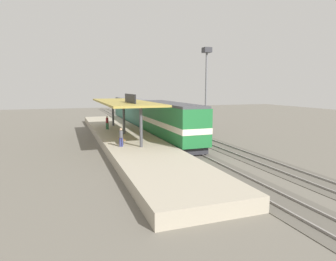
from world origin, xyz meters
name	(u,v)px	position (x,y,z in m)	size (l,w,h in m)	color
ground_plane	(177,138)	(2.00, 0.00, 0.00)	(120.00, 120.00, 0.00)	#666056
track_near	(162,139)	(0.00, 0.00, 0.03)	(3.20, 110.00, 0.16)	#565249
track_far	(196,137)	(4.60, 0.00, 0.03)	(3.20, 110.00, 0.16)	#565249
platform	(124,138)	(-4.60, 0.00, 0.45)	(6.00, 44.00, 0.90)	#A89E89
station_canopy	(124,103)	(-4.60, -0.09, 4.53)	(5.20, 18.00, 4.70)	#47474C
platform_bench	(122,139)	(-6.00, -5.97, 1.34)	(0.44, 1.70, 0.50)	#333338
locomotive	(170,122)	(0.00, -3.02, 2.41)	(2.93, 14.43, 4.44)	#28282D
passenger_carriage_single	(134,111)	(0.00, 14.98, 2.31)	(2.90, 20.00, 4.24)	#28282D
freight_car	(178,117)	(4.60, 6.22, 1.97)	(2.80, 12.00, 3.54)	#28282D
light_mast	(206,72)	(7.80, 3.66, 8.40)	(1.10, 1.10, 11.70)	slate
person_waiting	(107,122)	(-5.93, 4.41, 1.85)	(0.34, 0.34, 1.71)	#23603D
person_walking	(121,136)	(-6.30, -7.27, 1.85)	(0.34, 0.34, 1.71)	navy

